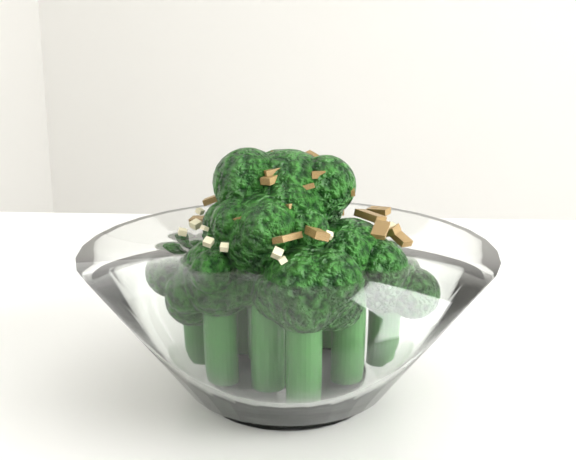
% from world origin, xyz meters
% --- Properties ---
extents(broccoli_dish, '(0.22, 0.22, 0.14)m').
position_xyz_m(broccoli_dish, '(-0.03, -0.10, 0.80)').
color(broccoli_dish, white).
rests_on(broccoli_dish, table).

